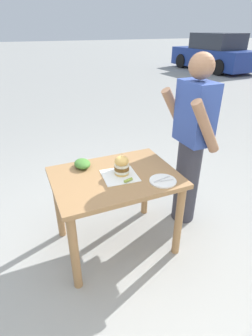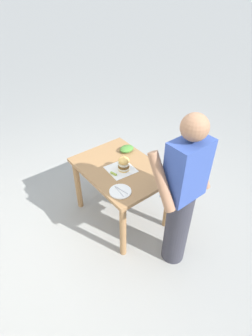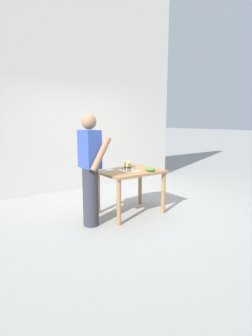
# 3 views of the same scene
# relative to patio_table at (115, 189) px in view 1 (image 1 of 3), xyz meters

# --- Properties ---
(ground_plane) EXTENTS (80.00, 80.00, 0.00)m
(ground_plane) POSITION_rel_patio_table_xyz_m (0.00, 0.00, -0.63)
(ground_plane) COLOR #9E9E99
(patio_table) EXTENTS (0.77, 1.05, 0.76)m
(patio_table) POSITION_rel_patio_table_xyz_m (0.00, 0.00, 0.00)
(patio_table) COLOR #9E7247
(patio_table) RESTS_ON ground
(serving_paper) EXTENTS (0.31, 0.31, 0.00)m
(serving_paper) POSITION_rel_patio_table_xyz_m (0.02, 0.03, 0.14)
(serving_paper) COLOR white
(serving_paper) RESTS_ON patio_table
(sandwich) EXTENTS (0.13, 0.13, 0.20)m
(sandwich) POSITION_rel_patio_table_xyz_m (0.00, 0.06, 0.22)
(sandwich) COLOR #E5B25B
(sandwich) RESTS_ON serving_paper
(pickle_spear) EXTENTS (0.04, 0.08, 0.02)m
(pickle_spear) POSITION_rel_patio_table_xyz_m (0.14, 0.06, 0.15)
(pickle_spear) COLOR #8EA83D
(pickle_spear) RESTS_ON serving_paper
(side_plate_with_forks) EXTENTS (0.22, 0.22, 0.02)m
(side_plate_with_forks) POSITION_rel_patio_table_xyz_m (0.24, 0.32, 0.14)
(side_plate_with_forks) COLOR white
(side_plate_with_forks) RESTS_ON patio_table
(side_salad) EXTENTS (0.18, 0.14, 0.07)m
(side_salad) POSITION_rel_patio_table_xyz_m (-0.26, -0.21, 0.17)
(side_salad) COLOR #477F33
(side_salad) RESTS_ON patio_table
(diner_across_table) EXTENTS (0.55, 0.35, 1.69)m
(diner_across_table) POSITION_rel_patio_table_xyz_m (-0.08, 0.81, 0.26)
(diner_across_table) COLOR #33333D
(diner_across_table) RESTS_ON ground
(parked_car_far_end) EXTENTS (4.30, 2.03, 1.60)m
(parked_car_far_end) POSITION_rel_patio_table_xyz_m (-8.78, 8.35, 0.10)
(parked_car_far_end) COLOR navy
(parked_car_far_end) RESTS_ON ground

